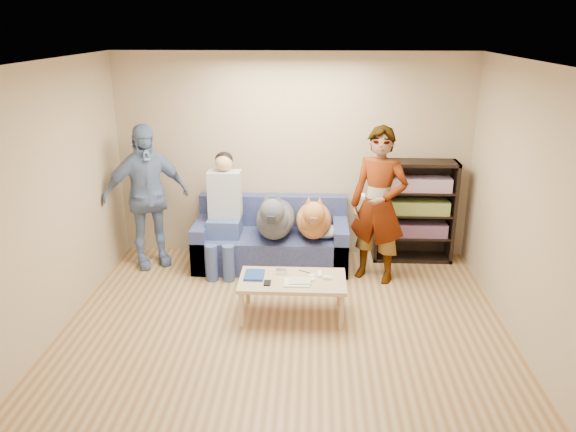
# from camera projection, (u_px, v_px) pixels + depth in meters

# --- Properties ---
(ground) EXTENTS (5.00, 5.00, 0.00)m
(ground) POSITION_uv_depth(u_px,v_px,m) (282.00, 355.00, 5.21)
(ground) COLOR olive
(ground) RESTS_ON ground
(ceiling) EXTENTS (5.00, 5.00, 0.00)m
(ceiling) POSITION_uv_depth(u_px,v_px,m) (281.00, 66.00, 4.36)
(ceiling) COLOR white
(ceiling) RESTS_ON ground
(wall_back) EXTENTS (4.50, 0.00, 4.50)m
(wall_back) POSITION_uv_depth(u_px,v_px,m) (293.00, 157.00, 7.14)
(wall_back) COLOR tan
(wall_back) RESTS_ON ground
(wall_front) EXTENTS (4.50, 0.00, 4.50)m
(wall_front) POSITION_uv_depth(u_px,v_px,m) (247.00, 420.00, 2.43)
(wall_front) COLOR tan
(wall_front) RESTS_ON ground
(wall_left) EXTENTS (0.00, 5.00, 5.00)m
(wall_left) POSITION_uv_depth(u_px,v_px,m) (24.00, 219.00, 4.89)
(wall_left) COLOR tan
(wall_left) RESTS_ON ground
(wall_right) EXTENTS (0.00, 5.00, 5.00)m
(wall_right) POSITION_uv_depth(u_px,v_px,m) (550.00, 228.00, 4.68)
(wall_right) COLOR tan
(wall_right) RESTS_ON ground
(blanket) EXTENTS (0.41, 0.34, 0.14)m
(blanket) POSITION_uv_depth(u_px,v_px,m) (324.00, 231.00, 6.88)
(blanket) COLOR #B1B1B6
(blanket) RESTS_ON sofa
(person_standing_right) EXTENTS (0.79, 0.68, 1.84)m
(person_standing_right) POSITION_uv_depth(u_px,v_px,m) (379.00, 206.00, 6.48)
(person_standing_right) COLOR gray
(person_standing_right) RESTS_ON ground
(person_standing_left) EXTENTS (1.13, 0.91, 1.80)m
(person_standing_left) POSITION_uv_depth(u_px,v_px,m) (146.00, 196.00, 6.88)
(person_standing_left) COLOR #6E84B0
(person_standing_left) RESTS_ON ground
(held_controller) EXTENTS (0.05, 0.13, 0.03)m
(held_controller) POSITION_uv_depth(u_px,v_px,m) (363.00, 196.00, 6.24)
(held_controller) COLOR silver
(held_controller) RESTS_ON person_standing_right
(notebook_blue) EXTENTS (0.20, 0.26, 0.03)m
(notebook_blue) POSITION_uv_depth(u_px,v_px,m) (254.00, 275.00, 5.84)
(notebook_blue) COLOR navy
(notebook_blue) RESTS_ON coffee_table
(papers) EXTENTS (0.26, 0.20, 0.02)m
(papers) POSITION_uv_depth(u_px,v_px,m) (297.00, 283.00, 5.68)
(papers) COLOR silver
(papers) RESTS_ON coffee_table
(magazine) EXTENTS (0.22, 0.17, 0.01)m
(magazine) POSITION_uv_depth(u_px,v_px,m) (300.00, 281.00, 5.69)
(magazine) COLOR beige
(magazine) RESTS_ON coffee_table
(camera_silver) EXTENTS (0.11, 0.06, 0.05)m
(camera_silver) POSITION_uv_depth(u_px,v_px,m) (282.00, 272.00, 5.89)
(camera_silver) COLOR silver
(camera_silver) RESTS_ON coffee_table
(controller_a) EXTENTS (0.04, 0.13, 0.03)m
(controller_a) POSITION_uv_depth(u_px,v_px,m) (320.00, 274.00, 5.85)
(controller_a) COLOR white
(controller_a) RESTS_ON coffee_table
(controller_b) EXTENTS (0.09, 0.06, 0.03)m
(controller_b) POSITION_uv_depth(u_px,v_px,m) (327.00, 278.00, 5.77)
(controller_b) COLOR white
(controller_b) RESTS_ON coffee_table
(headphone_cup_a) EXTENTS (0.07, 0.07, 0.02)m
(headphone_cup_a) POSITION_uv_depth(u_px,v_px,m) (312.00, 279.00, 5.75)
(headphone_cup_a) COLOR white
(headphone_cup_a) RESTS_ON coffee_table
(headphone_cup_b) EXTENTS (0.07, 0.07, 0.02)m
(headphone_cup_b) POSITION_uv_depth(u_px,v_px,m) (312.00, 276.00, 5.82)
(headphone_cup_b) COLOR white
(headphone_cup_b) RESTS_ON coffee_table
(pen_orange) EXTENTS (0.13, 0.06, 0.01)m
(pen_orange) POSITION_uv_depth(u_px,v_px,m) (290.00, 286.00, 5.63)
(pen_orange) COLOR orange
(pen_orange) RESTS_ON coffee_table
(pen_black) EXTENTS (0.13, 0.08, 0.01)m
(pen_black) POSITION_uv_depth(u_px,v_px,m) (304.00, 272.00, 5.94)
(pen_black) COLOR black
(pen_black) RESTS_ON coffee_table
(wallet) EXTENTS (0.07, 0.12, 0.02)m
(wallet) POSITION_uv_depth(u_px,v_px,m) (267.00, 283.00, 5.67)
(wallet) COLOR black
(wallet) RESTS_ON coffee_table
(sofa) EXTENTS (1.90, 0.85, 0.82)m
(sofa) POSITION_uv_depth(u_px,v_px,m) (272.00, 242.00, 7.11)
(sofa) COLOR #515B93
(sofa) RESTS_ON ground
(person_seated) EXTENTS (0.40, 0.73, 1.47)m
(person_seated) POSITION_uv_depth(u_px,v_px,m) (224.00, 208.00, 6.85)
(person_seated) COLOR #445897
(person_seated) RESTS_ON sofa
(dog_gray) EXTENTS (0.48, 1.28, 0.69)m
(dog_gray) POSITION_uv_depth(u_px,v_px,m) (275.00, 218.00, 6.82)
(dog_gray) COLOR #484A52
(dog_gray) RESTS_ON sofa
(dog_tan) EXTENTS (0.44, 1.18, 0.63)m
(dog_tan) POSITION_uv_depth(u_px,v_px,m) (314.00, 219.00, 6.83)
(dog_tan) COLOR #C7833C
(dog_tan) RESTS_ON sofa
(coffee_table) EXTENTS (1.10, 0.60, 0.42)m
(coffee_table) POSITION_uv_depth(u_px,v_px,m) (292.00, 283.00, 5.79)
(coffee_table) COLOR tan
(coffee_table) RESTS_ON ground
(bookshelf) EXTENTS (1.00, 0.34, 1.30)m
(bookshelf) POSITION_uv_depth(u_px,v_px,m) (414.00, 209.00, 7.12)
(bookshelf) COLOR black
(bookshelf) RESTS_ON ground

